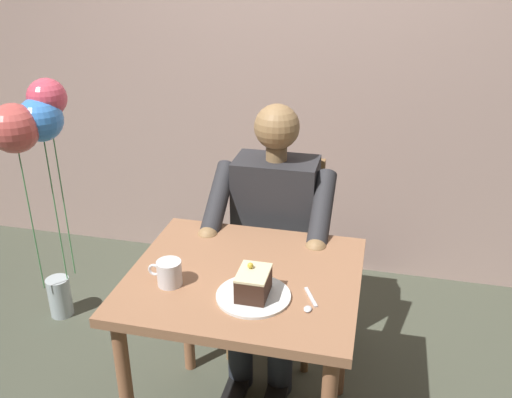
% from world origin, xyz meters
% --- Properties ---
extents(cafe_rear_panel, '(6.40, 0.12, 3.00)m').
position_xyz_m(cafe_rear_panel, '(0.00, -1.42, 1.50)').
color(cafe_rear_panel, tan).
rests_on(cafe_rear_panel, ground).
extents(dining_table, '(0.81, 0.72, 0.75)m').
position_xyz_m(dining_table, '(0.00, 0.00, 0.64)').
color(dining_table, '#9A6848').
rests_on(dining_table, ground).
extents(chair, '(0.42, 0.42, 0.92)m').
position_xyz_m(chair, '(0.00, -0.66, 0.51)').
color(chair, olive).
rests_on(chair, ground).
extents(seated_person, '(0.53, 0.58, 1.22)m').
position_xyz_m(seated_person, '(0.00, -0.48, 0.64)').
color(seated_person, '#2B2B2E').
rests_on(seated_person, ground).
extents(dessert_plate, '(0.25, 0.25, 0.01)m').
position_xyz_m(dessert_plate, '(-0.07, 0.13, 0.75)').
color(dessert_plate, white).
rests_on(dessert_plate, dining_table).
extents(cake_slice, '(0.10, 0.13, 0.11)m').
position_xyz_m(cake_slice, '(-0.07, 0.13, 0.80)').
color(cake_slice, '#392218').
rests_on(cake_slice, dessert_plate).
extents(coffee_cup, '(0.12, 0.09, 0.09)m').
position_xyz_m(coffee_cup, '(0.23, 0.12, 0.80)').
color(coffee_cup, silver).
rests_on(coffee_cup, dining_table).
extents(dessert_spoon, '(0.06, 0.14, 0.01)m').
position_xyz_m(dessert_spoon, '(-0.25, 0.13, 0.75)').
color(dessert_spoon, silver).
rests_on(dessert_spoon, dining_table).
extents(balloon_display, '(0.28, 0.37, 1.26)m').
position_xyz_m(balloon_display, '(1.14, -0.52, 0.99)').
color(balloon_display, '#B2C1C6').
rests_on(balloon_display, ground).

